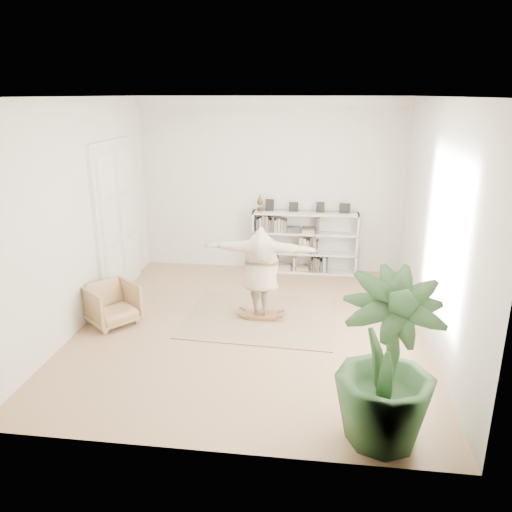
{
  "coord_description": "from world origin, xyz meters",
  "views": [
    {
      "loc": [
        1.03,
        -7.32,
        3.64
      ],
      "look_at": [
        0.03,
        0.4,
        1.1
      ],
      "focal_mm": 35.0,
      "sensor_mm": 36.0,
      "label": 1
    }
  ],
  "objects": [
    {
      "name": "floor",
      "position": [
        0.0,
        0.0,
        0.0
      ],
      "size": [
        6.0,
        6.0,
        0.0
      ],
      "primitive_type": "plane",
      "color": "#A97F57",
      "rests_on": "ground"
    },
    {
      "name": "room_shell",
      "position": [
        0.0,
        2.94,
        3.51
      ],
      "size": [
        6.0,
        6.0,
        6.0
      ],
      "color": "silver",
      "rests_on": "floor"
    },
    {
      "name": "doors",
      "position": [
        -2.7,
        1.3,
        1.4
      ],
      "size": [
        0.09,
        1.78,
        2.92
      ],
      "color": "white",
      "rests_on": "floor"
    },
    {
      "name": "bookshelf",
      "position": [
        0.74,
        2.82,
        0.64
      ],
      "size": [
        2.2,
        0.35,
        1.64
      ],
      "color": "silver",
      "rests_on": "floor"
    },
    {
      "name": "armchair",
      "position": [
        -2.3,
        -0.13,
        0.35
      ],
      "size": [
        1.05,
        1.05,
        0.69
      ],
      "primitive_type": "imported",
      "rotation": [
        0.0,
        0.0,
        0.89
      ],
      "color": "tan",
      "rests_on": "floor"
    },
    {
      "name": "rug",
      "position": [
        0.11,
        0.37,
        0.01
      ],
      "size": [
        2.6,
        2.12,
        0.02
      ],
      "primitive_type": "cube",
      "rotation": [
        0.0,
        0.0,
        -0.05
      ],
      "color": "tan",
      "rests_on": "floor"
    },
    {
      "name": "rocker_board",
      "position": [
        0.11,
        0.37,
        0.07
      ],
      "size": [
        0.56,
        0.35,
        0.12
      ],
      "rotation": [
        0.0,
        0.0,
        -0.05
      ],
      "color": "brown",
      "rests_on": "rug"
    },
    {
      "name": "person",
      "position": [
        0.11,
        0.37,
        0.89
      ],
      "size": [
        1.89,
        0.6,
        1.52
      ],
      "primitive_type": "imported",
      "rotation": [
        0.0,
        0.0,
        3.09
      ],
      "color": "#BCA98D",
      "rests_on": "rocker_board"
    },
    {
      "name": "houseplant",
      "position": [
        1.8,
        -2.55,
        0.96
      ],
      "size": [
        1.22,
        1.22,
        1.92
      ],
      "primitive_type": "imported",
      "rotation": [
        0.0,
        0.0,
        0.14
      ],
      "color": "#2C5128",
      "rests_on": "floor"
    }
  ]
}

